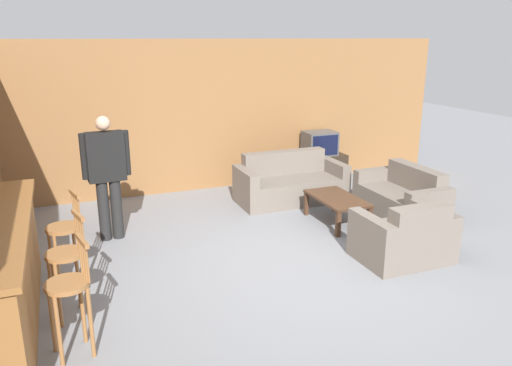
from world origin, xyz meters
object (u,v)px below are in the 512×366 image
(bar_chair_mid, at_px, (68,263))
(bar_chair_far, at_px, (65,236))
(loveseat_right, at_px, (402,198))
(tv_unit, at_px, (319,168))
(bar_chair_near, at_px, (70,294))
(armchair_near, at_px, (405,238))
(tv, at_px, (320,143))
(coffee_table, at_px, (337,201))
(couch_far, at_px, (290,184))
(person_by_window, at_px, (107,172))

(bar_chair_mid, bearing_deg, bar_chair_far, 90.00)
(loveseat_right, bearing_deg, bar_chair_mid, -166.20)
(bar_chair_far, height_order, tv_unit, bar_chair_far)
(bar_chair_near, bearing_deg, armchair_near, 7.64)
(bar_chair_far, height_order, tv, bar_chair_far)
(bar_chair_near, xyz_separation_m, tv_unit, (4.53, 4.00, -0.32))
(coffee_table, height_order, tv_unit, tv_unit)
(bar_chair_far, bearing_deg, couch_far, 26.75)
(armchair_near, relative_size, person_by_window, 0.65)
(bar_chair_far, bearing_deg, tv_unit, 30.21)
(armchair_near, xyz_separation_m, coffee_table, (-0.11, 1.41, 0.05))
(person_by_window, bearing_deg, bar_chair_near, -102.82)
(coffee_table, bearing_deg, bar_chair_mid, -160.90)
(bar_chair_near, height_order, coffee_table, bar_chair_near)
(bar_chair_near, relative_size, armchair_near, 0.96)
(loveseat_right, bearing_deg, bar_chair_near, -159.14)
(bar_chair_far, distance_m, loveseat_right, 4.80)
(bar_chair_near, relative_size, couch_far, 0.59)
(coffee_table, bearing_deg, tv_unit, 68.09)
(tv_unit, height_order, tv, tv)
(tv_unit, distance_m, tv, 0.47)
(couch_far, distance_m, coffee_table, 1.22)
(bar_chair_mid, distance_m, bar_chair_far, 0.72)
(bar_chair_far, height_order, loveseat_right, bar_chair_far)
(bar_chair_mid, bearing_deg, tv, 36.50)
(coffee_table, height_order, person_by_window, person_by_window)
(bar_chair_mid, height_order, tv, bar_chair_mid)
(loveseat_right, bearing_deg, tv_unit, 96.27)
(bar_chair_far, xyz_separation_m, person_by_window, (0.58, 1.17, 0.37))
(couch_far, relative_size, tv, 3.02)
(bar_chair_near, bearing_deg, tv, 41.42)
(bar_chair_far, bearing_deg, loveseat_right, 5.44)
(couch_far, relative_size, loveseat_right, 1.23)
(tv_unit, bearing_deg, bar_chair_far, -149.79)
(couch_far, xyz_separation_m, tv, (1.02, 0.86, 0.44))
(person_by_window, bearing_deg, tv, 20.33)
(bar_chair_mid, xyz_separation_m, couch_far, (3.52, 2.49, -0.28))
(bar_chair_near, height_order, bar_chair_mid, same)
(bar_chair_far, xyz_separation_m, armchair_near, (3.81, -0.85, -0.28))
(couch_far, xyz_separation_m, loveseat_right, (1.26, -1.32, -0.00))
(bar_chair_near, distance_m, bar_chair_mid, 0.65)
(bar_chair_near, distance_m, couch_far, 4.72)
(tv, bearing_deg, bar_chair_mid, -143.50)
(bar_chair_near, height_order, armchair_near, bar_chair_near)
(bar_chair_far, distance_m, tv, 5.24)
(bar_chair_near, relative_size, coffee_table, 1.01)
(bar_chair_mid, height_order, couch_far, bar_chair_mid)
(bar_chair_mid, relative_size, person_by_window, 0.62)
(armchair_near, bearing_deg, tv, 78.28)
(bar_chair_far, relative_size, coffee_table, 1.01)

